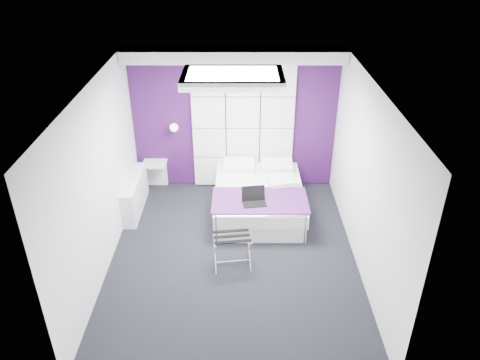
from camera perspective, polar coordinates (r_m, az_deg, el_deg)
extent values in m
plane|color=black|center=(7.04, -0.81, -9.34)|extent=(4.40, 4.40, 0.00)
plane|color=white|center=(5.78, -0.99, 11.19)|extent=(4.40, 4.40, 0.00)
plane|color=white|center=(8.30, -0.68, 7.40)|extent=(3.60, 0.00, 3.60)
plane|color=white|center=(6.59, -16.74, -0.09)|extent=(0.00, 4.40, 4.40)
plane|color=white|center=(6.54, 15.10, -0.09)|extent=(0.00, 4.40, 4.40)
cube|color=#360F42|center=(8.29, -0.68, 7.38)|extent=(3.58, 0.02, 2.58)
cube|color=silver|center=(7.68, -0.76, 15.02)|extent=(3.58, 0.50, 0.20)
sphere|color=white|center=(8.28, -8.02, 6.46)|extent=(0.15, 0.15, 0.15)
cube|color=silver|center=(8.14, -12.70, -1.72)|extent=(0.22, 1.20, 0.60)
cube|color=silver|center=(7.96, 2.27, -3.10)|extent=(1.41, 1.76, 0.26)
cube|color=white|center=(7.83, 2.30, -1.60)|extent=(1.45, 1.80, 0.22)
cube|color=#4D185B|center=(7.40, 2.44, -2.51)|extent=(1.51, 0.79, 0.03)
cube|color=silver|center=(8.60, -10.37, 1.99)|extent=(0.42, 0.33, 0.05)
cube|color=black|center=(6.61, -1.00, -6.87)|extent=(0.52, 0.38, 0.01)
cube|color=black|center=(7.29, 1.74, -2.84)|extent=(0.36, 0.25, 0.02)
cube|color=black|center=(7.33, 1.73, -1.45)|extent=(0.36, 0.01, 0.24)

